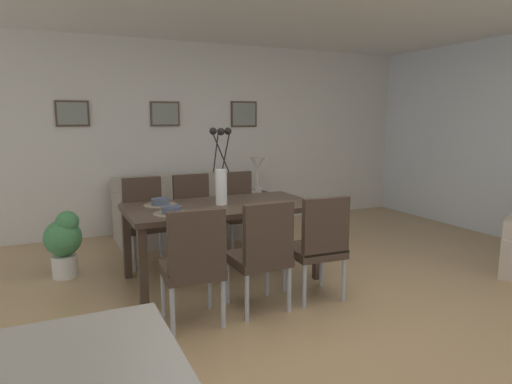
# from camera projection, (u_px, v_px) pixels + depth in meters

# --- Properties ---
(ground_plane) EXTENTS (9.00, 9.00, 0.00)m
(ground_plane) POSITION_uv_depth(u_px,v_px,m) (298.00, 314.00, 3.60)
(ground_plane) COLOR tan
(back_wall_panel) EXTENTS (9.00, 0.10, 2.60)m
(back_wall_panel) POSITION_uv_depth(u_px,v_px,m) (184.00, 137.00, 6.30)
(back_wall_panel) COLOR silver
(back_wall_panel) RESTS_ON ground
(dining_table) EXTENTS (1.80, 0.93, 0.74)m
(dining_table) POSITION_uv_depth(u_px,v_px,m) (222.00, 212.00, 4.30)
(dining_table) COLOR #3D2D23
(dining_table) RESTS_ON ground
(dining_chair_near_left) EXTENTS (0.47, 0.47, 0.92)m
(dining_chair_near_left) POSITION_uv_depth(u_px,v_px,m) (194.00, 261.00, 3.31)
(dining_chair_near_left) COLOR #3D2D23
(dining_chair_near_left) RESTS_ON ground
(dining_chair_near_right) EXTENTS (0.46, 0.46, 0.92)m
(dining_chair_near_right) POSITION_uv_depth(u_px,v_px,m) (145.00, 216.00, 4.85)
(dining_chair_near_right) COLOR #3D2D23
(dining_chair_near_right) RESTS_ON ground
(dining_chair_far_left) EXTENTS (0.45, 0.45, 0.92)m
(dining_chair_far_left) POSITION_uv_depth(u_px,v_px,m) (262.00, 251.00, 3.57)
(dining_chair_far_left) COLOR #3D2D23
(dining_chair_far_left) RESTS_ON ground
(dining_chair_far_right) EXTENTS (0.45, 0.45, 0.92)m
(dining_chair_far_right) POSITION_uv_depth(u_px,v_px,m) (195.00, 211.00, 5.10)
(dining_chair_far_right) COLOR #3D2D23
(dining_chair_far_right) RESTS_ON ground
(dining_chair_mid_left) EXTENTS (0.46, 0.46, 0.92)m
(dining_chair_mid_left) POSITION_uv_depth(u_px,v_px,m) (319.00, 243.00, 3.80)
(dining_chair_mid_left) COLOR #3D2D23
(dining_chair_mid_left) RESTS_ON ground
(dining_chair_mid_right) EXTENTS (0.44, 0.44, 0.92)m
(dining_chair_mid_right) POSITION_uv_depth(u_px,v_px,m) (239.00, 207.00, 5.34)
(dining_chair_mid_right) COLOR #3D2D23
(dining_chair_mid_right) RESTS_ON ground
(centerpiece_vase) EXTENTS (0.21, 0.23, 0.73)m
(centerpiece_vase) POSITION_uv_depth(u_px,v_px,m) (221.00, 175.00, 4.24)
(centerpiece_vase) COLOR white
(centerpiece_vase) RESTS_ON dining_table
(placemat_near_left) EXTENTS (0.32, 0.32, 0.01)m
(placemat_near_left) POSITION_uv_depth(u_px,v_px,m) (172.00, 213.00, 3.87)
(placemat_near_left) COLOR #7F705B
(placemat_near_left) RESTS_ON dining_table
(bowl_near_left) EXTENTS (0.17, 0.17, 0.07)m
(bowl_near_left) POSITION_uv_depth(u_px,v_px,m) (171.00, 209.00, 3.87)
(bowl_near_left) COLOR #475166
(bowl_near_left) RESTS_ON dining_table
(placemat_near_right) EXTENTS (0.32, 0.32, 0.01)m
(placemat_near_right) POSITION_uv_depth(u_px,v_px,m) (161.00, 205.00, 4.25)
(placemat_near_right) COLOR #7F705B
(placemat_near_right) RESTS_ON dining_table
(bowl_near_right) EXTENTS (0.17, 0.17, 0.07)m
(bowl_near_right) POSITION_uv_depth(u_px,v_px,m) (160.00, 201.00, 4.24)
(bowl_near_right) COLOR #475166
(bowl_near_right) RESTS_ON dining_table
(sofa) EXTENTS (1.74, 0.84, 0.80)m
(sofa) POSITION_uv_depth(u_px,v_px,m) (184.00, 216.00, 5.90)
(sofa) COLOR #A89E8E
(sofa) RESTS_ON ground
(side_table) EXTENTS (0.36, 0.36, 0.52)m
(side_table) POSITION_uv_depth(u_px,v_px,m) (258.00, 211.00, 6.31)
(side_table) COLOR black
(side_table) RESTS_ON ground
(table_lamp) EXTENTS (0.22, 0.22, 0.51)m
(table_lamp) POSITION_uv_depth(u_px,v_px,m) (258.00, 167.00, 6.21)
(table_lamp) COLOR beige
(table_lamp) RESTS_ON side_table
(framed_picture_left) EXTENTS (0.40, 0.03, 0.32)m
(framed_picture_left) POSITION_uv_depth(u_px,v_px,m) (72.00, 113.00, 5.58)
(framed_picture_left) COLOR #473828
(framed_picture_center) EXTENTS (0.40, 0.03, 0.33)m
(framed_picture_center) POSITION_uv_depth(u_px,v_px,m) (165.00, 114.00, 6.07)
(framed_picture_center) COLOR #473828
(framed_picture_right) EXTENTS (0.41, 0.03, 0.37)m
(framed_picture_right) POSITION_uv_depth(u_px,v_px,m) (244.00, 114.00, 6.56)
(framed_picture_right) COLOR #473828
(potted_plant) EXTENTS (0.36, 0.36, 0.67)m
(potted_plant) POSITION_uv_depth(u_px,v_px,m) (64.00, 241.00, 4.38)
(potted_plant) COLOR silver
(potted_plant) RESTS_ON ground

